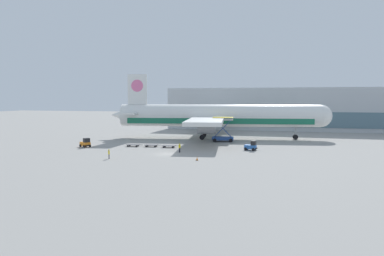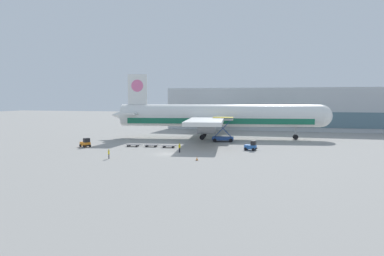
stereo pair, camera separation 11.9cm
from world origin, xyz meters
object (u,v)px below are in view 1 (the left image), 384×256
object	(u,v)px
airplane_main	(216,116)
baggage_dolly_lead	(133,145)
ground_crew_far	(180,147)
baggage_tug_mid	(86,143)
baggage_dolly_third	(169,146)
ground_crew_near	(109,153)
baggage_dolly_second	(151,145)
traffic_cone_near	(197,158)
baggage_tug_foreground	(251,146)
scissor_lift_loader	(223,132)

from	to	relation	value
airplane_main	baggage_dolly_lead	world-z (taller)	airplane_main
ground_crew_far	baggage_tug_mid	bearing A→B (deg)	106.00
baggage_dolly_third	ground_crew_near	xyz separation A→B (m)	(-5.32, -16.99, 0.61)
baggage_dolly_second	traffic_cone_near	distance (m)	20.41
baggage_dolly_third	ground_crew_near	world-z (taller)	ground_crew_near
airplane_main	baggage_dolly_lead	xyz separation A→B (m)	(-14.32, -20.79, -5.45)
baggage_tug_foreground	airplane_main	bearing A→B (deg)	129.55
baggage_dolly_lead	baggage_tug_foreground	bearing A→B (deg)	-3.49
baggage_tug_foreground	baggage_dolly_second	xyz separation A→B (m)	(-21.79, -0.35, -0.49)
scissor_lift_loader	baggage_dolly_lead	bearing A→B (deg)	-149.33
traffic_cone_near	baggage_dolly_second	bearing A→B (deg)	134.13
airplane_main	traffic_cone_near	distance (m)	35.45
scissor_lift_loader	baggage_dolly_lead	size ratio (longest dim) A/B	1.60
baggage_dolly_third	ground_crew_far	world-z (taller)	ground_crew_far
baggage_dolly_lead	ground_crew_near	bearing A→B (deg)	-85.89
airplane_main	ground_crew_far	world-z (taller)	airplane_main
baggage_tug_mid	traffic_cone_near	size ratio (longest dim) A/B	3.84
scissor_lift_loader	baggage_dolly_third	bearing A→B (deg)	-132.45
baggage_dolly_lead	traffic_cone_near	xyz separation A→B (m)	(18.28, -14.01, -0.03)
baggage_tug_foreground	ground_crew_near	bearing A→B (deg)	-133.41
scissor_lift_loader	traffic_cone_near	size ratio (longest dim) A/B	8.21
ground_crew_near	traffic_cone_near	bearing A→B (deg)	-114.50
baggage_tug_mid	ground_crew_near	size ratio (longest dim) A/B	1.65
baggage_tug_mid	baggage_tug_foreground	bearing A→B (deg)	36.88
scissor_lift_loader	ground_crew_near	xyz separation A→B (m)	(-14.53, -31.08, -1.25)
scissor_lift_loader	ground_crew_near	world-z (taller)	scissor_lift_loader
scissor_lift_loader	ground_crew_near	distance (m)	34.33
baggage_dolly_second	baggage_tug_mid	bearing A→B (deg)	-168.35
baggage_dolly_third	ground_crew_near	distance (m)	17.82
baggage_tug_foreground	baggage_tug_mid	size ratio (longest dim) A/B	0.94
baggage_tug_mid	baggage_dolly_third	size ratio (longest dim) A/B	0.75
baggage_tug_foreground	baggage_dolly_third	bearing A→B (deg)	-169.02
airplane_main	baggage_dolly_third	size ratio (longest dim) A/B	15.36
baggage_tug_mid	traffic_cone_near	distance (m)	29.78
baggage_dolly_second	ground_crew_near	world-z (taller)	ground_crew_near
baggage_dolly_third	baggage_tug_foreground	bearing A→B (deg)	-4.01
ground_crew_near	airplane_main	bearing A→B (deg)	-50.81
baggage_tug_foreground	ground_crew_far	bearing A→B (deg)	-143.41
baggage_tug_foreground	baggage_dolly_lead	xyz separation A→B (m)	(-25.86, -0.99, -0.49)
scissor_lift_loader	baggage_dolly_second	distance (m)	19.35
baggage_tug_mid	baggage_dolly_second	bearing A→B (deg)	46.78
airplane_main	scissor_lift_loader	world-z (taller)	airplane_main
traffic_cone_near	baggage_dolly_third	bearing A→B (deg)	124.90
scissor_lift_loader	ground_crew_far	distance (m)	20.99
airplane_main	baggage_tug_mid	bearing A→B (deg)	-143.72
baggage_dolly_second	scissor_lift_loader	bearing A→B (deg)	40.60
baggage_dolly_lead	baggage_dolly_second	size ratio (longest dim) A/B	1.00
baggage_dolly_second	baggage_dolly_third	world-z (taller)	same
baggage_dolly_second	ground_crew_far	distance (m)	10.74
baggage_dolly_lead	baggage_dolly_second	distance (m)	4.11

